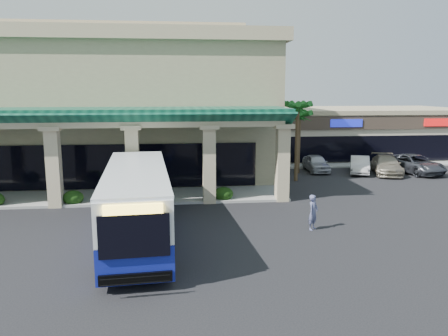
{
  "coord_description": "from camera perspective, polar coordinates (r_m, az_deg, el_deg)",
  "views": [
    {
      "loc": [
        -0.41,
        -20.54,
        6.75
      ],
      "look_at": [
        2.36,
        4.78,
        2.2
      ],
      "focal_mm": 35.0,
      "sensor_mm": 36.0,
      "label": 1
    }
  ],
  "objects": [
    {
      "name": "car_red",
      "position": [
        38.01,
        20.45,
        0.38
      ],
      "size": [
        3.46,
        5.47,
        1.48
      ],
      "primitive_type": "imported",
      "rotation": [
        0.0,
        0.0,
        -0.3
      ],
      "color": "gray",
      "rests_on": "ground"
    },
    {
      "name": "transit_bus",
      "position": [
        20.28,
        -11.29,
        -4.65
      ],
      "size": [
        3.57,
        11.94,
        3.29
      ],
      "primitive_type": null,
      "rotation": [
        0.0,
        0.0,
        0.07
      ],
      "color": "#141F95",
      "rests_on": "ground"
    },
    {
      "name": "main_building",
      "position": [
        37.34,
        -18.14,
        7.98
      ],
      "size": [
        30.8,
        14.8,
        11.35
      ],
      "primitive_type": null,
      "color": "tan",
      "rests_on": "ground"
    },
    {
      "name": "arcade",
      "position": [
        28.64,
        -21.54,
        1.59
      ],
      "size": [
        30.0,
        6.2,
        5.7
      ],
      "primitive_type": null,
      "color": "#0B4231",
      "rests_on": "ground"
    },
    {
      "name": "car_white",
      "position": [
        37.65,
        17.31,
        0.41
      ],
      "size": [
        2.93,
        4.45,
        1.39
      ],
      "primitive_type": "imported",
      "rotation": [
        0.0,
        0.0,
        -0.38
      ],
      "color": "silver",
      "rests_on": "ground"
    },
    {
      "name": "strip_mall",
      "position": [
        48.39,
        16.21,
        4.63
      ],
      "size": [
        22.5,
        12.5,
        4.9
      ],
      "primitive_type": null,
      "color": "beige",
      "rests_on": "ground"
    },
    {
      "name": "palm_0",
      "position": [
        32.96,
        9.51,
        3.98
      ],
      "size": [
        2.4,
        2.4,
        6.6
      ],
      "primitive_type": null,
      "color": "#195D1D",
      "rests_on": "ground"
    },
    {
      "name": "pedestrian",
      "position": [
        21.84,
        11.57,
        -5.7
      ],
      "size": [
        0.74,
        0.74,
        1.74
      ],
      "primitive_type": "imported",
      "rotation": [
        0.0,
        0.0,
        0.79
      ],
      "color": "#52577D",
      "rests_on": "ground"
    },
    {
      "name": "ground",
      "position": [
        21.63,
        -4.88,
        -8.09
      ],
      "size": [
        110.0,
        110.0,
        0.0
      ],
      "primitive_type": "plane",
      "color": "black"
    },
    {
      "name": "car_silver",
      "position": [
        37.53,
        11.94,
        0.63
      ],
      "size": [
        1.82,
        4.17,
        1.4
      ],
      "primitive_type": "imported",
      "rotation": [
        0.0,
        0.0,
        -0.04
      ],
      "color": "#AAABB6",
      "rests_on": "ground"
    },
    {
      "name": "palm_1",
      "position": [
        36.14,
        9.74,
        3.87
      ],
      "size": [
        2.4,
        2.4,
        5.8
      ],
      "primitive_type": null,
      "color": "#195D1D",
      "rests_on": "ground"
    },
    {
      "name": "car_gray",
      "position": [
        39.25,
        23.59,
        0.5
      ],
      "size": [
        3.72,
        5.91,
        1.52
      ],
      "primitive_type": "imported",
      "rotation": [
        0.0,
        0.0,
        0.23
      ],
      "color": "#35373E",
      "rests_on": "ground"
    },
    {
      "name": "broadleaf_tree",
      "position": [
        40.56,
        5.06,
        3.94
      ],
      "size": [
        2.6,
        2.6,
        4.81
      ],
      "primitive_type": null,
      "color": "black",
      "rests_on": "ground"
    }
  ]
}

